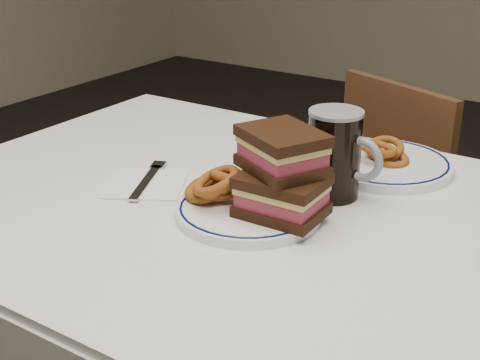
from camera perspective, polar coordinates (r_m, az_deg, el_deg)
The scene contains 10 objects.
dining_table at distance 1.17m, azimuth 1.96°, elevation -7.10°, with size 1.27×0.87×0.75m.
chair_far at distance 1.92m, azimuth 14.64°, elevation -2.28°, with size 0.48×0.48×0.80m.
main_plate at distance 1.09m, azimuth 0.74°, elevation -2.57°, with size 0.24×0.24×0.02m.
reuben_sandwich at distance 1.04m, azimuth 3.61°, elevation 0.59°, with size 0.16×0.15×0.13m.
onion_rings_main at distance 1.10m, azimuth -1.76°, elevation -0.36°, with size 0.12×0.12×0.08m.
ketchup_ramekin at distance 1.17m, azimuth 2.81°, elevation 0.48°, with size 0.06×0.06×0.03m.
beer_mug at distance 1.15m, azimuth 8.18°, elevation 2.23°, with size 0.14×0.09×0.15m.
far_plate at distance 1.31m, azimuth 12.26°, elevation 1.37°, with size 0.25×0.25×0.02m.
onion_rings_far at distance 1.30m, azimuth 12.22°, elevation 2.40°, with size 0.10×0.11×0.05m.
napkin_fork at distance 1.22m, azimuth -8.00°, elevation -0.27°, with size 0.19×0.19×0.01m.
Camera 1 is at (0.52, -0.86, 1.23)m, focal length 50.00 mm.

